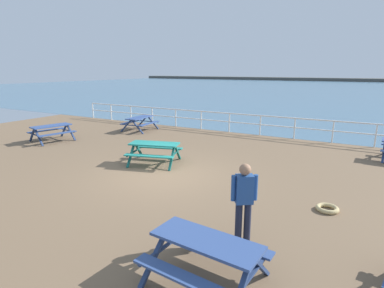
{
  "coord_description": "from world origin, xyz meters",
  "views": [
    {
      "loc": [
        5.62,
        -8.04,
        3.42
      ],
      "look_at": [
        0.32,
        1.36,
        0.8
      ],
      "focal_mm": 28.78,
      "sensor_mm": 36.0,
      "label": 1
    }
  ],
  "objects_px": {
    "picnic_table_far_right": "(52,129)",
    "picnic_table_far_left": "(140,120)",
    "visitor": "(244,198)",
    "picnic_table_near_right": "(206,250)",
    "picnic_table_near_left": "(154,148)"
  },
  "relations": [
    {
      "from": "picnic_table_near_left",
      "to": "visitor",
      "type": "height_order",
      "value": "visitor"
    },
    {
      "from": "picnic_table_near_left",
      "to": "picnic_table_far_left",
      "type": "relative_size",
      "value": 1.14
    },
    {
      "from": "picnic_table_near_right",
      "to": "picnic_table_far_left",
      "type": "bearing_deg",
      "value": 137.9
    },
    {
      "from": "picnic_table_far_right",
      "to": "picnic_table_far_left",
      "type": "bearing_deg",
      "value": -12.62
    },
    {
      "from": "picnic_table_far_left",
      "to": "picnic_table_far_right",
      "type": "distance_m",
      "value": 4.7
    },
    {
      "from": "picnic_table_near_left",
      "to": "picnic_table_near_right",
      "type": "bearing_deg",
      "value": -63.77
    },
    {
      "from": "picnic_table_near_right",
      "to": "visitor",
      "type": "xyz_separation_m",
      "value": [
        0.1,
        1.45,
        0.36
      ]
    },
    {
      "from": "picnic_table_far_right",
      "to": "visitor",
      "type": "relative_size",
      "value": 1.26
    },
    {
      "from": "picnic_table_far_right",
      "to": "picnic_table_near_left",
      "type": "bearing_deg",
      "value": -81.44
    },
    {
      "from": "picnic_table_far_right",
      "to": "visitor",
      "type": "distance_m",
      "value": 12.04
    },
    {
      "from": "visitor",
      "to": "picnic_table_near_right",
      "type": "bearing_deg",
      "value": -38.1
    },
    {
      "from": "picnic_table_near_left",
      "to": "picnic_table_near_right",
      "type": "height_order",
      "value": "same"
    },
    {
      "from": "picnic_table_far_left",
      "to": "picnic_table_far_right",
      "type": "bearing_deg",
      "value": 150.65
    },
    {
      "from": "picnic_table_near_left",
      "to": "picnic_table_far_right",
      "type": "bearing_deg",
      "value": 158.34
    },
    {
      "from": "picnic_table_near_right",
      "to": "picnic_table_far_right",
      "type": "xyz_separation_m",
      "value": [
        -11.23,
        5.5,
        0.0
      ]
    }
  ]
}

